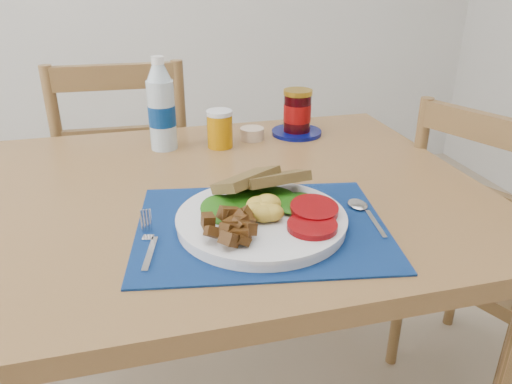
% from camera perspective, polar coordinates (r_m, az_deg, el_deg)
% --- Properties ---
extents(table, '(1.40, 0.90, 0.75)m').
position_cam_1_polar(table, '(1.11, -10.99, -4.13)').
color(table, brown).
rests_on(table, ground).
extents(chair_far, '(0.44, 0.42, 1.13)m').
position_cam_1_polar(chair_far, '(1.72, -14.53, 2.91)').
color(chair_far, brown).
rests_on(chair_far, ground).
extents(chair_end, '(0.50, 0.51, 1.07)m').
position_cam_1_polar(chair_end, '(1.48, 24.85, -3.63)').
color(chair_end, brown).
rests_on(chair_end, ground).
extents(placemat, '(0.51, 0.43, 0.00)m').
position_cam_1_polar(placemat, '(0.92, 0.62, -3.95)').
color(placemat, black).
rests_on(placemat, table).
extents(breakfast_plate, '(0.31, 0.31, 0.07)m').
position_cam_1_polar(breakfast_plate, '(0.91, 0.33, -2.83)').
color(breakfast_plate, silver).
rests_on(breakfast_plate, placemat).
extents(fork, '(0.03, 0.15, 0.00)m').
position_cam_1_polar(fork, '(0.88, -12.15, -5.77)').
color(fork, '#B2B5BA').
rests_on(fork, placemat).
extents(spoon, '(0.04, 0.16, 0.00)m').
position_cam_1_polar(spoon, '(0.99, 12.18, -2.18)').
color(spoon, '#B2B5BA').
rests_on(spoon, placemat).
extents(water_bottle, '(0.07, 0.07, 0.24)m').
position_cam_1_polar(water_bottle, '(1.30, -10.74, 9.27)').
color(water_bottle, '#ADBFCC').
rests_on(water_bottle, table).
extents(juice_glass, '(0.07, 0.07, 0.09)m').
position_cam_1_polar(juice_glass, '(1.31, -4.16, 7.09)').
color(juice_glass, '#B57304').
rests_on(juice_glass, table).
extents(ramekin, '(0.06, 0.06, 0.03)m').
position_cam_1_polar(ramekin, '(1.37, -0.46, 6.68)').
color(ramekin, '#CCB095').
rests_on(ramekin, table).
extents(jam_on_saucer, '(0.14, 0.14, 0.13)m').
position_cam_1_polar(jam_on_saucer, '(1.41, 4.73, 8.77)').
color(jam_on_saucer, '#050B57').
rests_on(jam_on_saucer, table).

